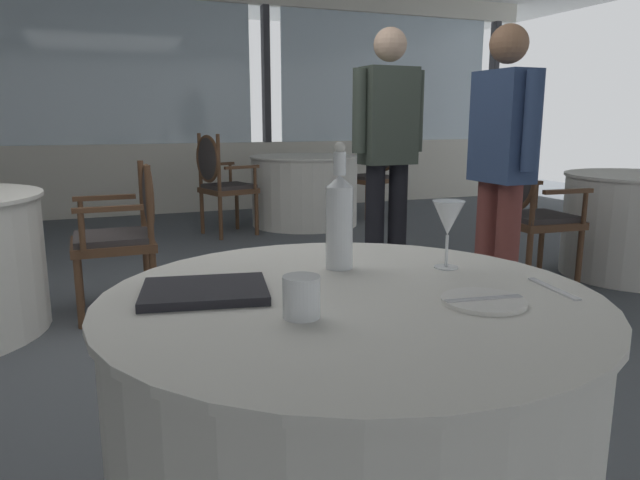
% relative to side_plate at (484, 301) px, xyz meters
% --- Properties ---
extents(ground_plane, '(15.31, 15.31, 0.00)m').
position_rel_side_plate_xyz_m(ground_plane, '(-0.35, 1.98, -0.76)').
color(ground_plane, '#4C5156').
extents(window_wall_far, '(11.05, 0.14, 2.77)m').
position_rel_side_plate_xyz_m(window_wall_far, '(-0.35, 6.40, 0.35)').
color(window_wall_far, silver).
rests_on(window_wall_far, ground_plane).
extents(foreground_table, '(1.14, 1.14, 0.75)m').
position_rel_side_plate_xyz_m(foreground_table, '(-0.24, 0.17, -0.38)').
color(foreground_table, silver).
rests_on(foreground_table, ground_plane).
extents(side_plate, '(0.18, 0.18, 0.01)m').
position_rel_side_plate_xyz_m(side_plate, '(0.00, 0.00, 0.00)').
color(side_plate, white).
rests_on(side_plate, foreground_table).
extents(butter_knife, '(0.18, 0.04, 0.00)m').
position_rel_side_plate_xyz_m(butter_knife, '(0.00, 0.00, 0.01)').
color(butter_knife, silver).
rests_on(butter_knife, foreground_table).
extents(dinner_fork, '(0.04, 0.18, 0.00)m').
position_rel_side_plate_xyz_m(dinner_fork, '(0.22, 0.03, -0.00)').
color(dinner_fork, silver).
rests_on(dinner_fork, foreground_table).
extents(water_bottle, '(0.07, 0.07, 0.33)m').
position_rel_side_plate_xyz_m(water_bottle, '(-0.17, 0.40, 0.13)').
color(water_bottle, white).
rests_on(water_bottle, foreground_table).
extents(wine_glass, '(0.09, 0.09, 0.18)m').
position_rel_side_plate_xyz_m(wine_glass, '(0.10, 0.29, 0.13)').
color(wine_glass, white).
rests_on(wine_glass, foreground_table).
extents(water_tumbler, '(0.08, 0.08, 0.09)m').
position_rel_side_plate_xyz_m(water_tumbler, '(-0.40, 0.06, 0.04)').
color(water_tumbler, white).
rests_on(water_tumbler, foreground_table).
extents(menu_book, '(0.31, 0.26, 0.02)m').
position_rel_side_plate_xyz_m(menu_book, '(-0.55, 0.28, 0.01)').
color(menu_book, black).
rests_on(menu_book, foreground_table).
extents(background_table_0, '(1.05, 1.05, 0.75)m').
position_rel_side_plate_xyz_m(background_table_0, '(2.94, 2.10, -0.38)').
color(background_table_0, silver).
rests_on(background_table_0, ground_plane).
extents(dining_chair_0_1, '(0.50, 0.56, 1.00)m').
position_rel_side_plate_xyz_m(dining_chair_0_1, '(1.99, 2.17, -0.18)').
color(dining_chair_0_1, brown).
rests_on(dining_chair_0_1, ground_plane).
extents(background_table_1, '(1.18, 1.18, 0.75)m').
position_rel_side_plate_xyz_m(background_table_1, '(1.40, 5.00, -0.38)').
color(background_table_1, silver).
rests_on(background_table_1, ground_plane).
extents(dining_chair_1_0, '(0.57, 0.61, 0.99)m').
position_rel_side_plate_xyz_m(dining_chair_1_0, '(2.39, 5.28, -0.18)').
color(dining_chair_1_0, brown).
rests_on(dining_chair_1_0, ground_plane).
extents(dining_chair_1_1, '(0.57, 0.61, 1.01)m').
position_rel_side_plate_xyz_m(dining_chair_1_1, '(0.41, 4.73, -0.17)').
color(dining_chair_1_1, brown).
rests_on(dining_chair_1_1, ground_plane).
extents(dining_chair_3_1, '(0.47, 0.54, 0.89)m').
position_rel_side_plate_xyz_m(dining_chair_3_1, '(-0.60, 2.57, -0.23)').
color(dining_chair_3_1, brown).
rests_on(dining_chair_3_1, ground_plane).
extents(diner_person_0, '(0.53, 0.22, 1.73)m').
position_rel_side_plate_xyz_m(diner_person_0, '(1.10, 2.54, 0.23)').
color(diner_person_0, black).
rests_on(diner_person_0, ground_plane).
extents(diner_person_1, '(0.21, 0.53, 1.64)m').
position_rel_side_plate_xyz_m(diner_person_1, '(1.35, 1.67, 0.17)').
color(diner_person_1, brown).
rests_on(diner_person_1, ground_plane).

